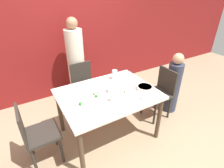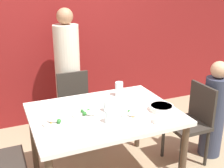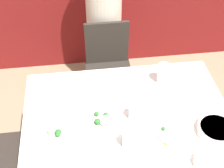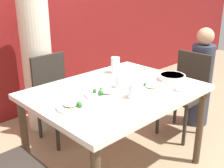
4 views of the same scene
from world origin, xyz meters
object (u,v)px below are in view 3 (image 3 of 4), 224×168
chair_adult_spot (109,68)px  glass_water_tall (129,139)px  person_adult (104,22)px  plate_rice_adult (54,129)px  bowl_curry (216,130)px

chair_adult_spot → glass_water_tall: 1.09m
person_adult → plate_rice_adult: 1.28m
chair_adult_spot → bowl_curry: 1.18m
chair_adult_spot → glass_water_tall: bearing=-90.3°
bowl_curry → glass_water_tall: 0.53m
plate_rice_adult → glass_water_tall: 0.46m
chair_adult_spot → person_adult: size_ratio=0.54×
person_adult → glass_water_tall: person_adult is taller
chair_adult_spot → person_adult: person_adult is taller
person_adult → glass_water_tall: bearing=-90.2°
chair_adult_spot → person_adult: 0.42m
person_adult → plate_rice_adult: (-0.43, -1.21, 0.03)m
chair_adult_spot → glass_water_tall: (-0.01, -1.04, 0.33)m
person_adult → plate_rice_adult: bearing=-109.7°
chair_adult_spot → bowl_curry: chair_adult_spot is taller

